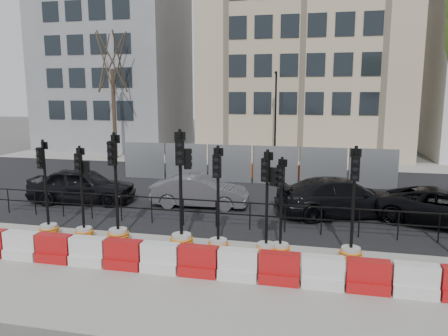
% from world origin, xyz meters
% --- Properties ---
extents(ground, '(120.00, 120.00, 0.00)m').
position_xyz_m(ground, '(0.00, 0.00, 0.00)').
color(ground, '#51514C').
rests_on(ground, ground).
extents(sidewalk_near, '(40.00, 6.00, 0.02)m').
position_xyz_m(sidewalk_near, '(0.00, -3.00, 0.01)').
color(sidewalk_near, gray).
rests_on(sidewalk_near, ground).
extents(road, '(40.00, 14.00, 0.03)m').
position_xyz_m(road, '(0.00, 7.00, 0.01)').
color(road, black).
rests_on(road, ground).
extents(sidewalk_far, '(40.00, 4.00, 0.02)m').
position_xyz_m(sidewalk_far, '(0.00, 16.00, 0.01)').
color(sidewalk_far, gray).
rests_on(sidewalk_far, ground).
extents(building_grey, '(11.00, 9.06, 14.00)m').
position_xyz_m(building_grey, '(-14.00, 21.99, 7.00)').
color(building_grey, gray).
rests_on(building_grey, ground).
extents(building_cream, '(15.00, 10.06, 18.00)m').
position_xyz_m(building_cream, '(2.00, 21.99, 9.00)').
color(building_cream, beige).
rests_on(building_cream, ground).
extents(kerb_railing, '(18.00, 0.04, 1.00)m').
position_xyz_m(kerb_railing, '(0.00, 1.20, 0.69)').
color(kerb_railing, black).
rests_on(kerb_railing, ground).
extents(heras_fencing, '(14.33, 1.72, 2.00)m').
position_xyz_m(heras_fencing, '(0.57, 9.86, 0.65)').
color(heras_fencing, gray).
rests_on(heras_fencing, ground).
extents(lamp_post_far, '(0.12, 0.56, 6.00)m').
position_xyz_m(lamp_post_far, '(0.50, 14.98, 3.22)').
color(lamp_post_far, black).
rests_on(lamp_post_far, ground).
extents(tree_bare_far, '(2.00, 2.00, 9.00)m').
position_xyz_m(tree_bare_far, '(-11.00, 15.50, 6.65)').
color(tree_bare_far, '#473828').
rests_on(tree_bare_far, ground).
extents(barrier_row, '(16.75, 0.50, 0.80)m').
position_xyz_m(barrier_row, '(0.00, -2.80, 0.37)').
color(barrier_row, red).
rests_on(barrier_row, ground).
extents(traffic_signal_a, '(0.63, 0.63, 3.22)m').
position_xyz_m(traffic_signal_a, '(-5.23, -0.85, 0.66)').
color(traffic_signal_a, '#BBBAB6').
rests_on(traffic_signal_a, ground).
extents(traffic_signal_b, '(0.60, 0.60, 3.05)m').
position_xyz_m(traffic_signal_b, '(-3.92, -0.84, 0.73)').
color(traffic_signal_b, '#BBBAB6').
rests_on(traffic_signal_b, ground).
extents(traffic_signal_c, '(0.69, 0.69, 3.51)m').
position_xyz_m(traffic_signal_c, '(-2.71, -0.87, 0.72)').
color(traffic_signal_c, '#BBBAB6').
rests_on(traffic_signal_c, ground).
extents(traffic_signal_d, '(0.72, 0.72, 3.65)m').
position_xyz_m(traffic_signal_d, '(-0.54, -0.95, 0.87)').
color(traffic_signal_d, '#BBBAB6').
rests_on(traffic_signal_d, ground).
extents(traffic_signal_e, '(0.63, 0.63, 3.21)m').
position_xyz_m(traffic_signal_e, '(0.61, -1.02, 0.66)').
color(traffic_signal_e, '#BBBAB6').
rests_on(traffic_signal_e, ground).
extents(traffic_signal_f, '(0.62, 0.62, 3.13)m').
position_xyz_m(traffic_signal_f, '(2.06, -1.03, 0.75)').
color(traffic_signal_f, '#BBBAB6').
rests_on(traffic_signal_f, ground).
extents(traffic_signal_g, '(0.57, 0.57, 2.91)m').
position_xyz_m(traffic_signal_g, '(2.45, -0.88, 0.60)').
color(traffic_signal_g, '#BBBAB6').
rests_on(traffic_signal_g, ground).
extents(traffic_signal_h, '(0.65, 0.65, 3.28)m').
position_xyz_m(traffic_signal_h, '(4.44, -0.87, 0.68)').
color(traffic_signal_h, '#BBBAB6').
rests_on(traffic_signal_h, ground).
extents(car_a, '(2.96, 4.95, 1.53)m').
position_xyz_m(car_a, '(-6.46, 3.39, 0.76)').
color(car_a, black).
rests_on(car_a, ground).
extents(car_b, '(1.89, 4.17, 1.32)m').
position_xyz_m(car_b, '(-1.35, 3.87, 0.66)').
color(car_b, '#4C4C51').
rests_on(car_b, ground).
extents(car_c, '(5.44, 6.47, 1.48)m').
position_xyz_m(car_c, '(4.33, 3.76, 0.74)').
color(car_c, black).
rests_on(car_c, ground).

